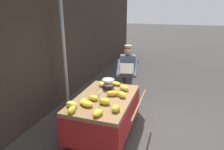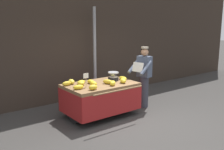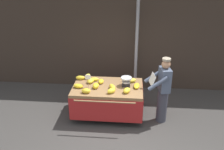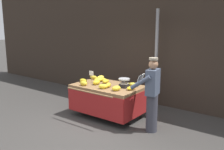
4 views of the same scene
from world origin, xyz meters
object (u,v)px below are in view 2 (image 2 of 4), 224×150
object	(u,v)px
banana_cart	(101,92)
banana_bunch_9	(71,82)
weighing_scale	(113,76)
banana_bunch_11	(108,82)
street_pole	(95,54)
banana_bunch_5	(67,83)
vendor_person	(144,77)
banana_bunch_1	(91,82)
banana_bunch_8	(123,81)
banana_bunch_12	(93,84)
price_sign	(86,77)
banana_bunch_3	(112,77)
banana_bunch_7	(113,83)
banana_bunch_10	(123,78)
banana_bunch_2	(81,83)
banana_bunch_0	(81,82)
banana_bunch_4	(93,87)
banana_bunch_6	(78,87)

from	to	relation	value
banana_cart	banana_bunch_9	xyz separation A→B (m)	(-0.59, 0.43, 0.28)
weighing_scale	banana_bunch_11	xyz separation A→B (m)	(-0.34, -0.21, -0.06)
street_pole	banana_bunch_5	bearing A→B (deg)	-146.53
banana_bunch_5	vendor_person	xyz separation A→B (m)	(2.15, -0.48, -0.03)
banana_bunch_5	vendor_person	distance (m)	2.20
banana_bunch_1	banana_bunch_8	world-z (taller)	banana_bunch_8
banana_cart	banana_bunch_12	bearing A→B (deg)	-157.84
banana_cart	price_sign	size ratio (longest dim) A/B	5.28
price_sign	banana_bunch_3	size ratio (longest dim) A/B	1.31
banana_bunch_1	banana_bunch_12	bearing A→B (deg)	-108.92
banana_bunch_3	banana_bunch_7	size ratio (longest dim) A/B	1.17
banana_cart	banana_bunch_9	bearing A→B (deg)	143.97
banana_bunch_3	weighing_scale	bearing A→B (deg)	-122.37
price_sign	banana_bunch_10	bearing A→B (deg)	4.21
banana_bunch_1	banana_bunch_11	xyz separation A→B (m)	(0.32, -0.30, 0.01)
banana_cart	vendor_person	bearing A→B (deg)	-6.21
weighing_scale	banana_bunch_12	distance (m)	0.78
banana_bunch_2	banana_bunch_0	bearing A→B (deg)	54.73
price_sign	banana_bunch_1	size ratio (longest dim) A/B	1.58
banana_bunch_0	banana_bunch_2	size ratio (longest dim) A/B	0.90
banana_bunch_8	banana_bunch_12	xyz separation A→B (m)	(-0.78, 0.18, 0.00)
banana_cart	price_sign	xyz separation A→B (m)	(-0.48, -0.09, 0.47)
street_pole	vendor_person	xyz separation A→B (m)	(0.67, -1.46, -0.54)
weighing_scale	banana_bunch_8	size ratio (longest dim) A/B	1.22
weighing_scale	banana_bunch_10	xyz separation A→B (m)	(0.27, -0.08, -0.07)
banana_bunch_7	banana_bunch_10	size ratio (longest dim) A/B	0.77
banana_bunch_10	banana_bunch_11	world-z (taller)	banana_bunch_11
street_pole	banana_bunch_4	bearing A→B (deg)	-124.86
street_pole	banana_bunch_6	xyz separation A→B (m)	(-1.43, -1.46, -0.51)
banana_bunch_10	banana_bunch_11	bearing A→B (deg)	-167.47
banana_bunch_9	banana_bunch_7	bearing A→B (deg)	-47.34
banana_bunch_6	banana_bunch_12	distance (m)	0.44
banana_bunch_11	banana_bunch_10	bearing A→B (deg)	12.53
weighing_scale	banana_bunch_4	world-z (taller)	weighing_scale
banana_cart	banana_bunch_5	world-z (taller)	banana_bunch_5
banana_bunch_10	vendor_person	distance (m)	0.66
weighing_scale	banana_bunch_7	size ratio (longest dim) A/B	1.26
banana_bunch_2	banana_bunch_8	bearing A→B (deg)	-25.89
banana_bunch_3	banana_bunch_1	bearing A→B (deg)	-171.28
banana_bunch_2	banana_bunch_12	xyz separation A→B (m)	(0.18, -0.29, 0.01)
banana_bunch_6	street_pole	bearing A→B (deg)	45.56
banana_bunch_5	banana_bunch_6	world-z (taller)	banana_bunch_5
banana_bunch_2	banana_bunch_12	distance (m)	0.34
banana_bunch_1	banana_bunch_4	world-z (taller)	banana_bunch_4
banana_bunch_10	vendor_person	size ratio (longest dim) A/B	0.17
banana_bunch_2	banana_bunch_7	distance (m)	0.79
weighing_scale	banana_bunch_9	distance (m)	1.12
banana_bunch_4	banana_bunch_6	xyz separation A→B (m)	(-0.24, 0.25, -0.01)
banana_bunch_1	vendor_person	bearing A→B (deg)	-11.20
banana_bunch_0	banana_bunch_9	world-z (taller)	banana_bunch_9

